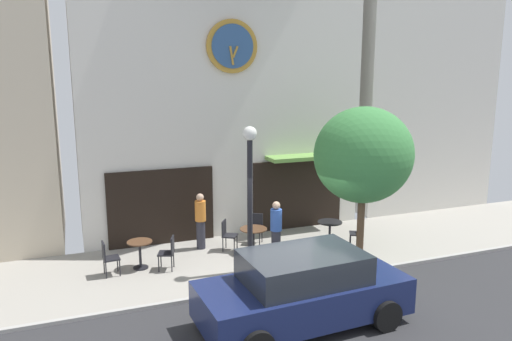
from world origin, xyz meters
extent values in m
cube|color=#9E998E|center=(0.00, 2.07, -0.03)|extent=(26.00, 4.14, 0.05)
cube|color=#2D2D30|center=(0.00, -2.67, -0.03)|extent=(26.00, 5.35, 0.05)
cube|color=#A8A5A0|center=(0.00, 0.02, 0.04)|extent=(26.00, 0.12, 0.08)
cube|color=silver|center=(-0.35, 5.29, 4.20)|extent=(9.09, 2.30, 8.40)
cylinder|color=#B7842D|center=(-0.35, 4.08, 5.89)|extent=(1.58, 0.10, 1.58)
cylinder|color=#2D5184|center=(-0.35, 4.02, 5.89)|extent=(1.30, 0.04, 1.30)
cube|color=#B7842D|center=(-0.29, 3.98, 5.73)|extent=(0.19, 0.03, 0.35)
cube|color=#B7842D|center=(-0.40, 3.98, 5.62)|extent=(0.15, 0.03, 0.56)
cube|color=black|center=(-2.63, 4.10, 1.15)|extent=(3.18, 0.10, 2.30)
cube|color=black|center=(1.92, 4.10, 1.15)|extent=(3.18, 0.10, 2.30)
cube|color=#72A84C|center=(2.19, 3.79, 2.45)|extent=(2.91, 0.90, 0.12)
cube|color=silver|center=(7.51, 6.61, 5.87)|extent=(5.60, 4.94, 11.74)
cylinder|color=black|center=(-0.87, 1.15, 0.18)|extent=(0.32, 0.32, 0.36)
cylinder|color=black|center=(-0.87, 1.15, 1.73)|extent=(0.14, 0.14, 3.45)
sphere|color=white|center=(-0.87, 1.15, 3.63)|extent=(0.36, 0.36, 0.36)
cylinder|color=brown|center=(2.21, 0.77, 1.01)|extent=(0.20, 0.20, 2.02)
ellipsoid|color=#3D8442|center=(2.21, 0.77, 2.97)|extent=(2.71, 2.44, 2.57)
cylinder|color=black|center=(-3.53, 2.38, 0.37)|extent=(0.07, 0.07, 0.73)
cylinder|color=black|center=(-3.53, 2.38, 0.01)|extent=(0.40, 0.40, 0.03)
cylinder|color=brown|center=(-3.53, 2.38, 0.73)|extent=(0.66, 0.66, 0.03)
cylinder|color=black|center=(-0.30, 2.43, 0.35)|extent=(0.07, 0.07, 0.70)
cylinder|color=black|center=(-0.30, 2.43, 0.01)|extent=(0.40, 0.40, 0.03)
cylinder|color=brown|center=(-0.30, 2.43, 0.70)|extent=(0.78, 0.78, 0.03)
cylinder|color=black|center=(2.02, 2.10, 0.37)|extent=(0.07, 0.07, 0.74)
cylinder|color=black|center=(2.02, 2.10, 0.01)|extent=(0.40, 0.40, 0.03)
cylinder|color=black|center=(2.02, 2.10, 0.74)|extent=(0.73, 0.73, 0.03)
cube|color=black|center=(0.01, 3.09, 0.45)|extent=(0.56, 0.56, 0.04)
cube|color=black|center=(0.11, 3.24, 0.68)|extent=(0.34, 0.25, 0.45)
cylinder|color=black|center=(-0.22, 3.05, 0.23)|extent=(0.03, 0.03, 0.45)
cylinder|color=black|center=(0.06, 2.86, 0.23)|extent=(0.03, 0.03, 0.45)
cylinder|color=black|center=(-0.03, 3.33, 0.23)|extent=(0.03, 0.03, 0.45)
cylinder|color=black|center=(0.25, 3.14, 0.23)|extent=(0.03, 0.03, 0.45)
cube|color=black|center=(2.67, 1.66, 0.45)|extent=(0.54, 0.54, 0.04)
cube|color=black|center=(2.82, 1.57, 0.68)|extent=(0.22, 0.35, 0.45)
cylinder|color=black|center=(2.60, 1.89, 0.23)|extent=(0.03, 0.03, 0.45)
cylinder|color=black|center=(2.44, 1.59, 0.23)|extent=(0.03, 0.03, 0.45)
cylinder|color=black|center=(2.90, 1.72, 0.23)|extent=(0.03, 0.03, 0.45)
cylinder|color=black|center=(2.73, 1.43, 0.23)|extent=(0.03, 0.03, 0.45)
cube|color=black|center=(-0.89, 2.81, 0.45)|extent=(0.55, 0.55, 0.04)
cube|color=black|center=(-1.04, 2.90, 0.68)|extent=(0.24, 0.34, 0.45)
cylinder|color=black|center=(-0.84, 2.57, 0.23)|extent=(0.03, 0.03, 0.45)
cylinder|color=black|center=(-0.65, 2.86, 0.23)|extent=(0.03, 0.03, 0.45)
cylinder|color=black|center=(-1.12, 2.75, 0.23)|extent=(0.03, 0.03, 0.45)
cylinder|color=black|center=(-0.94, 3.04, 0.23)|extent=(0.03, 0.03, 0.45)
cube|color=black|center=(-2.90, 2.05, 0.45)|extent=(0.51, 0.51, 0.04)
cube|color=black|center=(-2.73, 1.99, 0.68)|extent=(0.17, 0.37, 0.45)
cylinder|color=black|center=(-3.00, 2.27, 0.23)|extent=(0.03, 0.03, 0.45)
cylinder|color=black|center=(-3.12, 1.95, 0.23)|extent=(0.03, 0.03, 0.45)
cylinder|color=black|center=(-2.68, 2.15, 0.23)|extent=(0.03, 0.03, 0.45)
cylinder|color=black|center=(-2.80, 1.83, 0.23)|extent=(0.03, 0.03, 0.45)
cube|color=black|center=(-4.27, 2.19, 0.45)|extent=(0.43, 0.43, 0.04)
cube|color=black|center=(-4.45, 2.18, 0.68)|extent=(0.07, 0.38, 0.45)
cylinder|color=black|center=(-4.09, 2.04, 0.23)|extent=(0.03, 0.03, 0.45)
cylinder|color=black|center=(-4.12, 2.38, 0.23)|extent=(0.03, 0.03, 0.45)
cylinder|color=black|center=(-4.43, 2.01, 0.23)|extent=(0.03, 0.03, 0.45)
cylinder|color=black|center=(-4.46, 2.35, 0.23)|extent=(0.03, 0.03, 0.45)
cylinder|color=#2D2D38|center=(0.08, 1.66, 0.42)|extent=(0.35, 0.35, 0.85)
cylinder|color=#3359B2|center=(0.08, 1.66, 1.15)|extent=(0.44, 0.44, 0.60)
sphere|color=tan|center=(0.08, 1.66, 1.56)|extent=(0.22, 0.22, 0.22)
cylinder|color=#2D2D38|center=(-1.64, 3.28, 0.42)|extent=(0.30, 0.30, 0.85)
cylinder|color=orange|center=(-1.64, 3.28, 1.15)|extent=(0.37, 0.37, 0.60)
sphere|color=tan|center=(-1.64, 3.28, 1.56)|extent=(0.22, 0.22, 0.22)
cube|color=navy|center=(-0.81, -1.81, 0.60)|extent=(4.38, 2.01, 0.75)
cube|color=#262B33|center=(-0.81, -1.81, 1.25)|extent=(2.48, 1.70, 0.60)
cylinder|color=black|center=(0.65, -2.64, 0.32)|extent=(0.65, 0.25, 0.64)
cylinder|color=black|center=(0.56, -0.84, 0.32)|extent=(0.65, 0.25, 0.64)
cylinder|color=black|center=(-2.27, -0.98, 0.32)|extent=(0.65, 0.25, 0.64)
camera|label=1|loc=(-5.00, -10.11, 5.08)|focal=34.11mm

